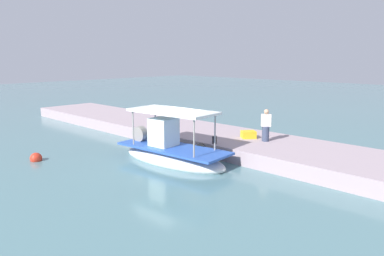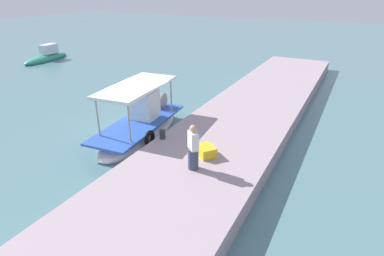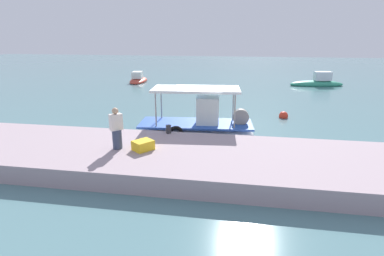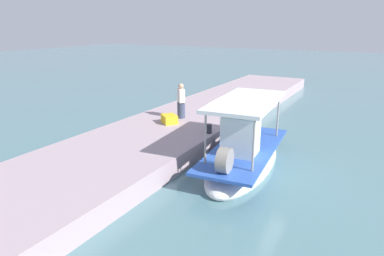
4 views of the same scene
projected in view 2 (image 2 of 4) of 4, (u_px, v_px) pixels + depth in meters
name	position (u px, v px, depth m)	size (l,w,h in m)	color
ground_plane	(137.00, 134.00, 15.35)	(120.00, 120.00, 0.00)	slate
dock_quay	(219.00, 146.00, 13.39)	(36.00, 4.75, 0.71)	#A7929A
main_fishing_boat	(140.00, 126.00, 15.03)	(6.08, 2.55, 2.84)	silver
fisherman_near_bollard	(193.00, 149.00, 10.79)	(0.52, 0.52, 1.64)	#38425C
mooring_bollard	(162.00, 134.00, 13.19)	(0.24, 0.24, 0.38)	#2D2D33
cargo_crate	(206.00, 151.00, 11.87)	(0.73, 0.58, 0.38)	yellow
marker_buoy	(128.00, 92.00, 20.94)	(0.57, 0.57, 0.57)	red
moored_boat_mid	(47.00, 57.00, 30.51)	(5.52, 2.31, 1.67)	#2E8F6E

